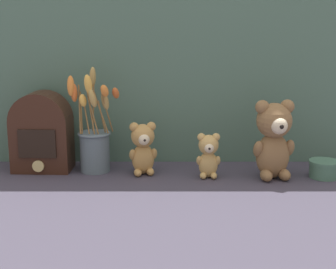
# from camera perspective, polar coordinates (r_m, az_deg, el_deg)

# --- Properties ---
(ground_plane) EXTENTS (4.00, 4.00, 0.00)m
(ground_plane) POSITION_cam_1_polar(r_m,az_deg,el_deg) (1.55, 0.00, -4.65)
(ground_plane) COLOR #3D3847
(backdrop_wall) EXTENTS (1.39, 0.02, 0.71)m
(backdrop_wall) POSITION_cam_1_polar(r_m,az_deg,el_deg) (1.65, -0.00, 8.97)
(backdrop_wall) COLOR #4C6B5B
(backdrop_wall) RESTS_ON ground
(teddy_bear_large) EXTENTS (0.13, 0.12, 0.23)m
(teddy_bear_large) POSITION_cam_1_polar(r_m,az_deg,el_deg) (1.54, 11.65, -0.37)
(teddy_bear_large) COLOR olive
(teddy_bear_large) RESTS_ON ground
(teddy_bear_medium) EXTENTS (0.09, 0.08, 0.16)m
(teddy_bear_medium) POSITION_cam_1_polar(r_m,az_deg,el_deg) (1.55, -2.79, -1.42)
(teddy_bear_medium) COLOR tan
(teddy_bear_medium) RESTS_ON ground
(teddy_bear_small) EXTENTS (0.07, 0.07, 0.14)m
(teddy_bear_small) POSITION_cam_1_polar(r_m,az_deg,el_deg) (1.53, 4.50, -2.23)
(teddy_bear_small) COLOR tan
(teddy_bear_small) RESTS_ON ground
(flower_vase) EXTENTS (0.16, 0.12, 0.32)m
(flower_vase) POSITION_cam_1_polar(r_m,az_deg,el_deg) (1.59, -8.19, -0.69)
(flower_vase) COLOR slate
(flower_vase) RESTS_ON ground
(vintage_radio) EXTENTS (0.18, 0.12, 0.25)m
(vintage_radio) POSITION_cam_1_polar(r_m,az_deg,el_deg) (1.63, -13.82, 0.22)
(vintage_radio) COLOR #381E14
(vintage_radio) RESTS_ON ground
(decorative_tin_tall) EXTENTS (0.09, 0.09, 0.05)m
(decorative_tin_tall) POSITION_cam_1_polar(r_m,az_deg,el_deg) (1.60, 16.92, -3.66)
(decorative_tin_tall) COLOR #47705B
(decorative_tin_tall) RESTS_ON ground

